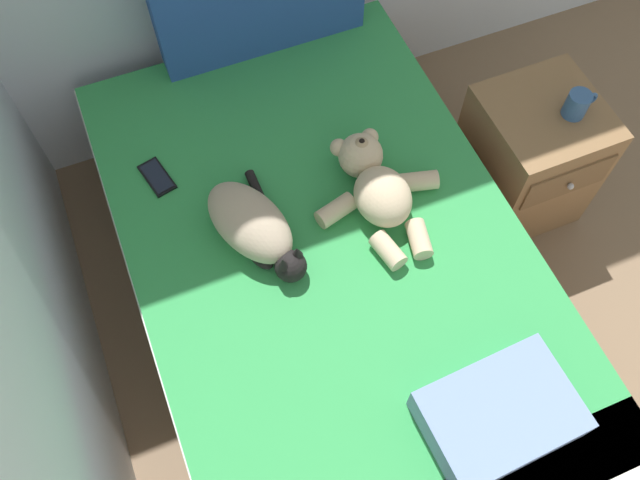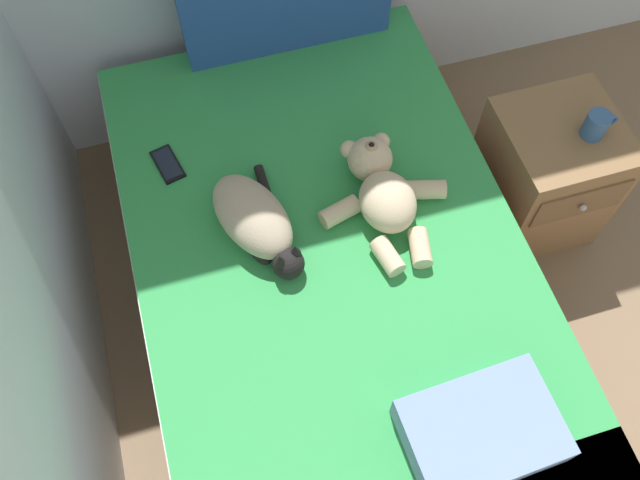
{
  "view_description": "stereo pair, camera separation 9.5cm",
  "coord_description": "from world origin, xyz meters",
  "px_view_note": "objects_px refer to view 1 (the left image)",
  "views": [
    {
      "loc": [
        0.44,
        2.47,
        2.36
      ],
      "look_at": [
        0.81,
        3.37,
        0.59
      ],
      "focal_mm": 37.18,
      "sensor_mm": 36.0,
      "label": 1
    },
    {
      "loc": [
        0.53,
        2.44,
        2.36
      ],
      "look_at": [
        0.81,
        3.37,
        0.59
      ],
      "focal_mm": 37.18,
      "sensor_mm": 36.0,
      "label": 2
    }
  ],
  "objects_px": {
    "throw_pillow": "(499,414)",
    "bed": "(334,296)",
    "cell_phone": "(157,177)",
    "nightstand": "(528,158)",
    "mug": "(577,104)",
    "cat": "(254,227)",
    "teddy_bear": "(376,186)"
  },
  "relations": [
    {
      "from": "nightstand",
      "to": "mug",
      "type": "distance_m",
      "value": 0.33
    },
    {
      "from": "nightstand",
      "to": "mug",
      "type": "bearing_deg",
      "value": -29.59
    },
    {
      "from": "mug",
      "to": "cell_phone",
      "type": "bearing_deg",
      "value": 167.73
    },
    {
      "from": "throw_pillow",
      "to": "mug",
      "type": "height_order",
      "value": "mug"
    },
    {
      "from": "throw_pillow",
      "to": "mug",
      "type": "bearing_deg",
      "value": 46.96
    },
    {
      "from": "cat",
      "to": "mug",
      "type": "height_order",
      "value": "cat"
    },
    {
      "from": "nightstand",
      "to": "mug",
      "type": "relative_size",
      "value": 4.61
    },
    {
      "from": "cat",
      "to": "mug",
      "type": "distance_m",
      "value": 1.18
    },
    {
      "from": "bed",
      "to": "cell_phone",
      "type": "xyz_separation_m",
      "value": [
        -0.43,
        0.51,
        0.27
      ]
    },
    {
      "from": "cat",
      "to": "cell_phone",
      "type": "bearing_deg",
      "value": 123.9
    },
    {
      "from": "throw_pillow",
      "to": "bed",
      "type": "bearing_deg",
      "value": 109.21
    },
    {
      "from": "cat",
      "to": "nightstand",
      "type": "height_order",
      "value": "cat"
    },
    {
      "from": "cell_phone",
      "to": "mug",
      "type": "bearing_deg",
      "value": -12.27
    },
    {
      "from": "cat",
      "to": "throw_pillow",
      "type": "height_order",
      "value": "cat"
    },
    {
      "from": "cat",
      "to": "teddy_bear",
      "type": "height_order",
      "value": "teddy_bear"
    },
    {
      "from": "cat",
      "to": "throw_pillow",
      "type": "relative_size",
      "value": 1.11
    },
    {
      "from": "bed",
      "to": "nightstand",
      "type": "distance_m",
      "value": 0.94
    },
    {
      "from": "teddy_bear",
      "to": "throw_pillow",
      "type": "height_order",
      "value": "teddy_bear"
    },
    {
      "from": "cat",
      "to": "nightstand",
      "type": "distance_m",
      "value": 1.16
    },
    {
      "from": "bed",
      "to": "nightstand",
      "type": "height_order",
      "value": "nightstand"
    },
    {
      "from": "cat",
      "to": "cell_phone",
      "type": "distance_m",
      "value": 0.41
    },
    {
      "from": "mug",
      "to": "bed",
      "type": "bearing_deg",
      "value": -168.2
    },
    {
      "from": "cat",
      "to": "teddy_bear",
      "type": "xyz_separation_m",
      "value": [
        0.41,
        -0.0,
        -0.0
      ]
    },
    {
      "from": "cell_phone",
      "to": "mug",
      "type": "xyz_separation_m",
      "value": [
        1.41,
        -0.31,
        0.07
      ]
    },
    {
      "from": "cell_phone",
      "to": "throw_pillow",
      "type": "relative_size",
      "value": 0.4
    },
    {
      "from": "teddy_bear",
      "to": "nightstand",
      "type": "distance_m",
      "value": 0.77
    },
    {
      "from": "bed",
      "to": "cell_phone",
      "type": "bearing_deg",
      "value": 130.06
    },
    {
      "from": "bed",
      "to": "teddy_bear",
      "type": "bearing_deg",
      "value": 38.85
    },
    {
      "from": "bed",
      "to": "nightstand",
      "type": "xyz_separation_m",
      "value": [
        0.91,
        0.24,
        0.02
      ]
    },
    {
      "from": "teddy_bear",
      "to": "mug",
      "type": "xyz_separation_m",
      "value": [
        0.77,
        0.04,
        0.01
      ]
    },
    {
      "from": "bed",
      "to": "cell_phone",
      "type": "relative_size",
      "value": 12.96
    },
    {
      "from": "teddy_bear",
      "to": "throw_pillow",
      "type": "distance_m",
      "value": 0.78
    }
  ]
}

